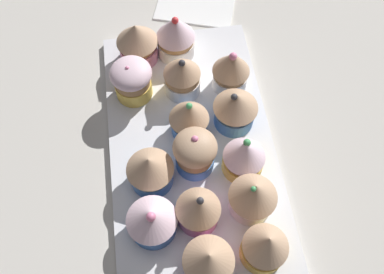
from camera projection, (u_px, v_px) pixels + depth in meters
ground_plane at (192, 155)px, 62.82cm from camera, size 180.00×180.00×3.00cm
baking_tray at (192, 149)px, 60.98cm from camera, size 44.66×23.92×1.20cm
cupcake_0 at (265, 246)px, 49.95cm from camera, size 5.72×5.72×7.15cm
cupcake_1 at (253, 196)px, 52.87cm from camera, size 6.37×6.37×7.35cm
cupcake_2 at (244, 156)px, 55.95cm from camera, size 5.82×5.82×7.04cm
cupcake_3 at (235, 108)px, 59.33cm from camera, size 6.51×6.51×7.20cm
cupcake_4 at (231, 70)px, 62.16cm from camera, size 5.69×5.69×8.06cm
cupcake_5 at (208, 261)px, 49.30cm from camera, size 6.33×6.33×6.68cm
cupcake_6 at (198, 209)px, 52.07cm from camera, size 5.83×5.83×7.54cm
cupcake_7 at (194, 152)px, 55.82cm from camera, size 6.02×6.02×7.48cm
cupcake_8 at (186, 117)px, 58.48cm from camera, size 5.78×5.78×7.38cm
cupcake_9 at (180, 76)px, 62.09cm from camera, size 5.63×5.63×7.52cm
cupcake_10 at (175, 36)px, 65.37cm from camera, size 6.23×6.23×8.14cm
cupcake_11 at (152, 220)px, 51.90cm from camera, size 6.57×6.57×6.60cm
cupcake_12 at (150, 170)px, 55.00cm from camera, size 6.42×6.42×6.55cm
cupcake_13 at (132, 80)px, 61.89cm from camera, size 6.28×6.28×6.81cm
cupcake_14 at (137, 42)px, 64.93cm from camera, size 6.60×6.60×7.38cm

